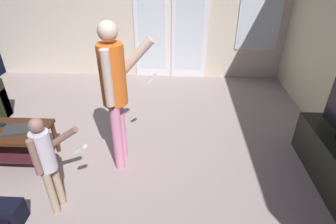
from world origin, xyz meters
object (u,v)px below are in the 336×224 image
object	(u,v)px
person_adult	(115,87)
person_child	(47,159)
backpack	(4,214)
laptop_closed	(20,129)
coffee_table	(12,139)

from	to	relation	value
person_adult	person_child	world-z (taller)	person_adult
backpack	laptop_closed	xyz separation A→B (m)	(-0.21, 0.85, 0.36)
coffee_table	backpack	size ratio (longest dim) A/B	2.60
coffee_table	backpack	distance (m)	0.95
person_child	backpack	size ratio (longest dim) A/B	3.13
backpack	person_child	bearing A→B (deg)	25.80
person_adult	person_child	bearing A→B (deg)	-124.46
coffee_table	person_adult	xyz separation A→B (m)	(1.27, 0.06, 0.66)
coffee_table	person_adult	world-z (taller)	person_adult
person_adult	backpack	size ratio (longest dim) A/B	5.03
backpack	coffee_table	bearing A→B (deg)	112.32
person_adult	laptop_closed	world-z (taller)	person_adult
coffee_table	backpack	world-z (taller)	coffee_table
person_child	laptop_closed	size ratio (longest dim) A/B	2.89
person_adult	backpack	distance (m)	1.57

